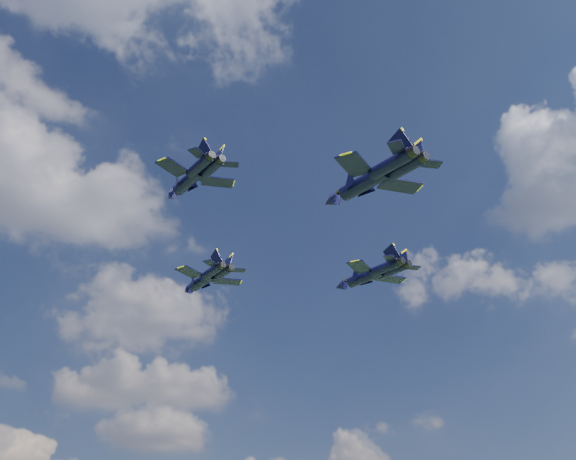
% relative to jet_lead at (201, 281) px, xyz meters
% --- Properties ---
extents(jet_lead, '(11.18, 15.03, 3.54)m').
position_rel_jet_lead_xyz_m(jet_lead, '(0.00, 0.00, 0.00)').
color(jet_lead, black).
extents(jet_left, '(10.62, 14.29, 3.36)m').
position_rel_jet_lead_xyz_m(jet_left, '(-8.23, -25.22, 3.00)').
color(jet_left, black).
extents(jet_right, '(11.32, 15.70, 3.72)m').
position_rel_jet_lead_xyz_m(jet_right, '(23.36, -10.94, -0.28)').
color(jet_right, black).
extents(jet_slot, '(13.10, 17.99, 4.25)m').
position_rel_jet_lead_xyz_m(jet_slot, '(12.20, -34.27, 1.79)').
color(jet_slot, black).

